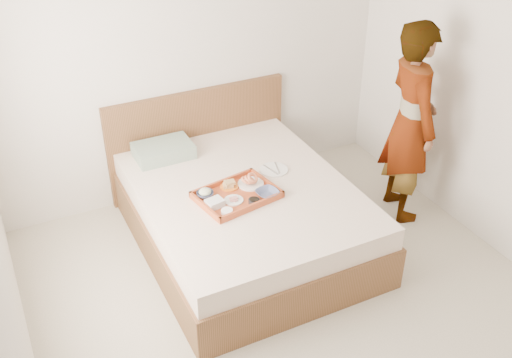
{
  "coord_description": "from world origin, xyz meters",
  "views": [
    {
      "loc": [
        -1.64,
        -2.49,
        3.05
      ],
      "look_at": [
        0.04,
        0.9,
        0.65
      ],
      "focal_mm": 42.0,
      "sensor_mm": 36.0,
      "label": 1
    }
  ],
  "objects": [
    {
      "name": "bread_plate",
      "position": [
        -0.12,
        1.04,
        0.55
      ],
      "size": [
        0.16,
        0.16,
        0.01
      ],
      "primitive_type": "cylinder",
      "rotation": [
        0.0,
        0.0,
        0.18
      ],
      "color": "orange",
      "rests_on": "tray"
    },
    {
      "name": "cheese_round",
      "position": [
        -0.28,
        0.73,
        0.56
      ],
      "size": [
        0.1,
        0.1,
        0.03
      ],
      "primitive_type": "cylinder",
      "rotation": [
        0.0,
        0.0,
        0.18
      ],
      "color": "white",
      "rests_on": "tray"
    },
    {
      "name": "salad_bowl",
      "position": [
        -0.34,
        1.0,
        0.57
      ],
      "size": [
        0.15,
        0.15,
        0.04
      ],
      "primitive_type": "imported",
      "rotation": [
        0.0,
        0.0,
        0.18
      ],
      "color": "navy",
      "rests_on": "tray"
    },
    {
      "name": "dinner_plate",
      "position": [
        0.31,
        1.12,
        0.54
      ],
      "size": [
        0.25,
        0.25,
        0.01
      ],
      "primitive_type": "cylinder",
      "rotation": [
        0.0,
        0.0,
        -0.11
      ],
      "color": "white",
      "rests_on": "bed"
    },
    {
      "name": "navy_bowl_big",
      "position": [
        0.09,
        0.8,
        0.57
      ],
      "size": [
        0.19,
        0.19,
        0.04
      ],
      "primitive_type": "imported",
      "rotation": [
        0.0,
        0.0,
        0.18
      ],
      "color": "navy",
      "rests_on": "tray"
    },
    {
      "name": "wall_back",
      "position": [
        0.0,
        2.0,
        1.3
      ],
      "size": [
        3.5,
        0.01,
        2.6
      ],
      "primitive_type": "cube",
      "color": "silver",
      "rests_on": "ground"
    },
    {
      "name": "ground",
      "position": [
        0.0,
        0.0,
        0.0
      ],
      "size": [
        3.5,
        4.0,
        0.01
      ],
      "primitive_type": "cube",
      "color": "beige",
      "rests_on": "ground"
    },
    {
      "name": "meat_plate",
      "position": [
        -0.17,
        0.85,
        0.55
      ],
      "size": [
        0.17,
        0.17,
        0.01
      ],
      "primitive_type": "cylinder",
      "rotation": [
        0.0,
        0.0,
        0.18
      ],
      "color": "white",
      "rests_on": "tray"
    },
    {
      "name": "plastic_tub",
      "position": [
        -0.32,
        0.85,
        0.57
      ],
      "size": [
        0.14,
        0.12,
        0.05
      ],
      "primitive_type": "cube",
      "rotation": [
        0.0,
        0.0,
        0.18
      ],
      "color": "silver",
      "rests_on": "tray"
    },
    {
      "name": "sauce_dish",
      "position": [
        -0.05,
        0.76,
        0.56
      ],
      "size": [
        0.1,
        0.1,
        0.03
      ],
      "primitive_type": "cylinder",
      "rotation": [
        0.0,
        0.0,
        0.18
      ],
      "color": "black",
      "rests_on": "tray"
    },
    {
      "name": "headboard",
      "position": [
        -0.01,
        1.97,
        0.47
      ],
      "size": [
        1.65,
        0.06,
        0.95
      ],
      "primitive_type": "cube",
      "color": "brown",
      "rests_on": "ground"
    },
    {
      "name": "prawn_plate",
      "position": [
        0.04,
        0.99,
        0.55
      ],
      "size": [
        0.23,
        0.23,
        0.01
      ],
      "primitive_type": "cylinder",
      "rotation": [
        0.0,
        0.0,
        0.18
      ],
      "color": "white",
      "rests_on": "tray"
    },
    {
      "name": "tray",
      "position": [
        -0.12,
        0.9,
        0.56
      ],
      "size": [
        0.65,
        0.52,
        0.05
      ],
      "primitive_type": "cube",
      "rotation": [
        0.0,
        0.0,
        0.18
      ],
      "color": "#B04A1F",
      "rests_on": "bed"
    },
    {
      "name": "bed",
      "position": [
        -0.01,
        1.0,
        0.27
      ],
      "size": [
        1.65,
        2.0,
        0.53
      ],
      "primitive_type": "cube",
      "color": "brown",
      "rests_on": "ground"
    },
    {
      "name": "person",
      "position": [
        1.39,
        0.83,
        0.85
      ],
      "size": [
        0.53,
        0.69,
        1.69
      ],
      "primitive_type": "imported",
      "rotation": [
        0.0,
        0.0,
        1.35
      ],
      "color": "white",
      "rests_on": "ground"
    },
    {
      "name": "pillow",
      "position": [
        -0.41,
        1.73,
        0.59
      ],
      "size": [
        0.47,
        0.32,
        0.11
      ],
      "primitive_type": "cube",
      "rotation": [
        0.0,
        0.0,
        0.0
      ],
      "color": "gray",
      "rests_on": "bed"
    }
  ]
}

